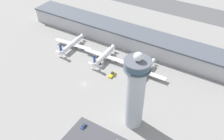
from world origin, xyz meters
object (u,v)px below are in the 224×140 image
Objects in this scene: control_tower at (135,92)px; car_white_wagon at (84,126)px; airplane_gate_charlie at (144,72)px; service_truck_fuel at (112,75)px; service_truck_catering at (99,65)px; airplane_gate_alpha at (72,44)px; airplane_gate_bravo at (104,56)px.

control_tower is 43.25m from car_white_wagon.
service_truck_fuel is at bearing -148.51° from airplane_gate_charlie.
service_truck_catering is at bearing 143.30° from control_tower.
airplane_gate_alpha reaches higher than service_truck_fuel.
airplane_gate_bravo reaches higher than airplane_gate_charlie.
car_white_wagon is (-26.24, -20.40, -27.66)m from control_tower.
airplane_gate_alpha reaches higher than airplane_gate_charlie.
airplane_gate_alpha is 0.96× the size of airplane_gate_bravo.
service_truck_fuel is (17.66, -15.33, -3.59)m from airplane_gate_bravo.
service_truck_fuel is at bearing 101.80° from car_white_wagon.
airplane_gate_alpha is 5.33× the size of service_truck_catering.
airplane_gate_alpha is at bearing 132.88° from car_white_wagon.
control_tower is at bearing 37.87° from car_white_wagon.
control_tower is 78.61m from airplane_gate_bravo.
airplane_gate_alpha is at bearing 178.74° from airplane_gate_charlie.
airplane_gate_charlie is 40.17m from service_truck_catering.
airplane_gate_charlie is (40.34, -1.43, -0.73)m from airplane_gate_bravo.
service_truck_fuel is at bearing -18.16° from service_truck_catering.
service_truck_catering reaches higher than car_white_wagon.
car_white_wagon is (29.25, -70.81, -4.02)m from airplane_gate_bravo.
control_tower is 56.76m from airplane_gate_charlie.
control_tower is at bearing -42.25° from airplane_gate_bravo.
control_tower is 6.83× the size of service_truck_fuel.
service_truck_catering is (-54.31, 40.48, -27.27)m from control_tower.
service_truck_catering is 17.33m from service_truck_fuel.
airplane_gate_bravo is 4.83× the size of service_truck_fuel.
airplane_gate_charlie is at bearing -1.26° from airplane_gate_alpha.
airplane_gate_charlie is (-15.16, 48.97, -24.38)m from control_tower.
airplane_gate_charlie reaches higher than service_truck_catering.
airplane_gate_charlie is at bearing 12.23° from service_truck_catering.
airplane_gate_alpha is 8.19× the size of car_white_wagon.
service_truck_catering is 67.04m from car_white_wagon.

